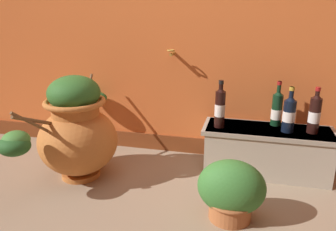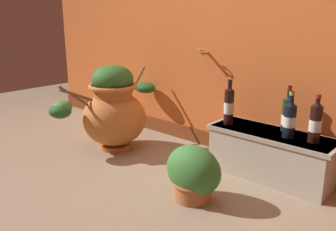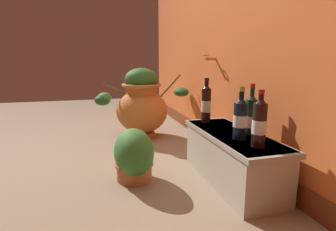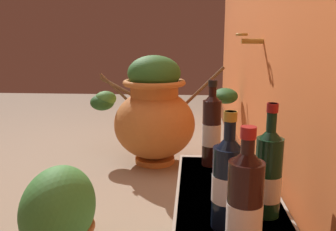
# 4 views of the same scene
# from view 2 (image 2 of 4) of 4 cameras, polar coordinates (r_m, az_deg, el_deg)

# --- Properties ---
(ground_plane) EXTENTS (7.00, 7.00, 0.00)m
(ground_plane) POSITION_cam_2_polar(r_m,az_deg,el_deg) (2.39, -8.19, -12.13)
(ground_plane) COLOR gray
(terracotta_urn) EXTENTS (0.54, 1.02, 0.71)m
(terracotta_urn) POSITION_cam_2_polar(r_m,az_deg,el_deg) (3.05, -8.62, 0.92)
(terracotta_urn) COLOR #C17033
(terracotta_urn) RESTS_ON ground_plane
(stone_ledge) EXTENTS (0.88, 0.32, 0.33)m
(stone_ledge) POSITION_cam_2_polar(r_m,az_deg,el_deg) (2.62, 15.84, -5.68)
(stone_ledge) COLOR #B2A893
(stone_ledge) RESTS_ON ground_plane
(wine_bottle_left) EXTENTS (0.07, 0.07, 0.33)m
(wine_bottle_left) POSITION_cam_2_polar(r_m,az_deg,el_deg) (2.65, 9.53, 1.71)
(wine_bottle_left) COLOR black
(wine_bottle_left) RESTS_ON stone_ledge
(wine_bottle_middle) EXTENTS (0.07, 0.07, 0.31)m
(wine_bottle_middle) POSITION_cam_2_polar(r_m,az_deg,el_deg) (2.59, 18.17, 0.34)
(wine_bottle_middle) COLOR black
(wine_bottle_middle) RESTS_ON stone_ledge
(wine_bottle_right) EXTENTS (0.08, 0.08, 0.30)m
(wine_bottle_right) POSITION_cam_2_polar(r_m,az_deg,el_deg) (2.46, 18.52, -0.39)
(wine_bottle_right) COLOR black
(wine_bottle_right) RESTS_ON stone_ledge
(wine_bottle_back) EXTENTS (0.08, 0.08, 0.31)m
(wine_bottle_back) POSITION_cam_2_polar(r_m,az_deg,el_deg) (2.42, 22.11, -0.85)
(wine_bottle_back) COLOR black
(wine_bottle_back) RESTS_ON stone_ledge
(potted_shrub) EXTENTS (0.37, 0.26, 0.35)m
(potted_shrub) POSITION_cam_2_polar(r_m,az_deg,el_deg) (2.25, 3.97, -9.12)
(potted_shrub) COLOR #B26638
(potted_shrub) RESTS_ON ground_plane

